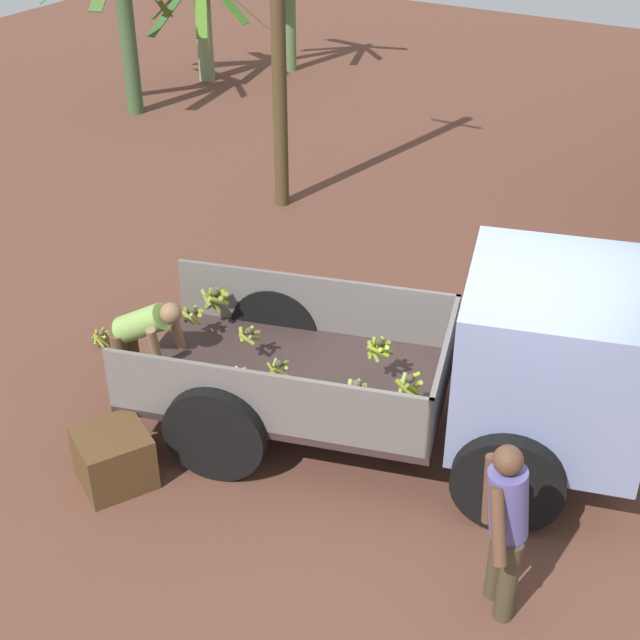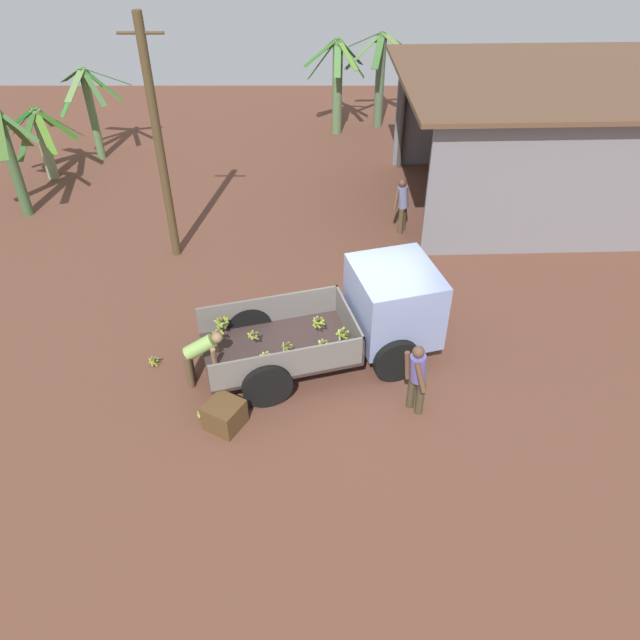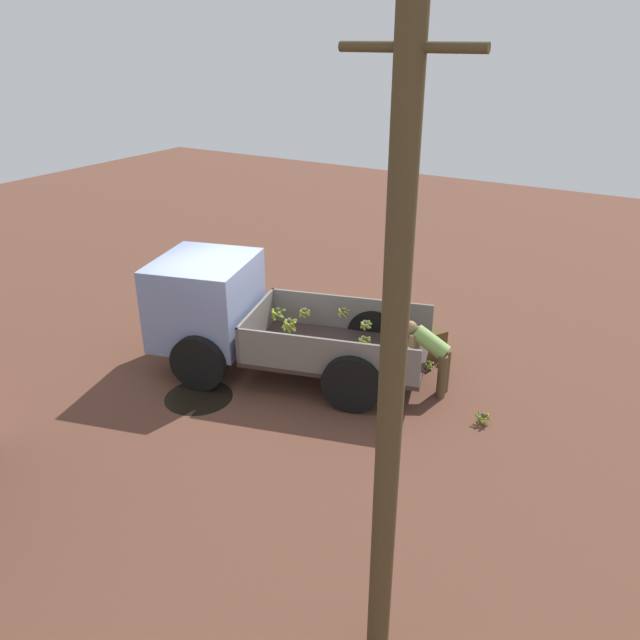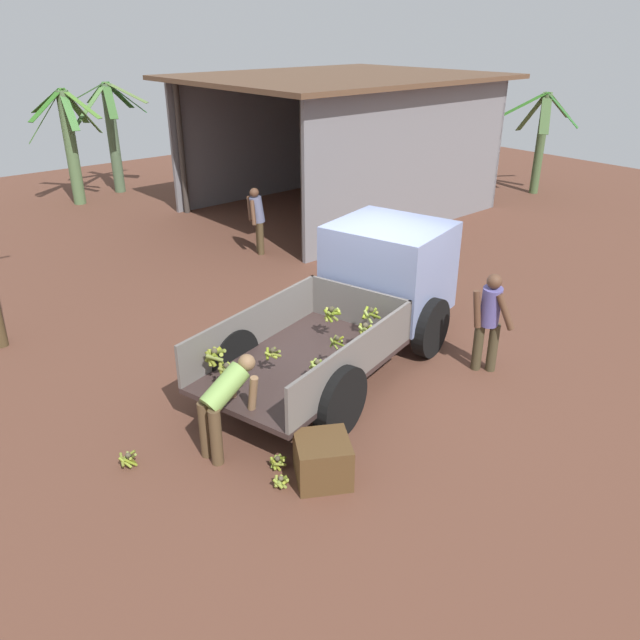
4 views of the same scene
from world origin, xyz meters
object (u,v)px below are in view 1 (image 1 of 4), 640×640
(banana_bunch_on_ground_1, at_px, (102,337))
(wooden_crate_0, at_px, (114,458))
(cargo_truck, at_px, (495,362))
(person_foreground_visitor, at_px, (505,523))
(utility_pole, at_px, (277,1))
(banana_bunch_on_ground_2, at_px, (92,445))
(banana_bunch_on_ground_0, at_px, (126,433))
(person_worker_loading, at_px, (142,337))

(banana_bunch_on_ground_1, bearing_deg, wooden_crate_0, -44.77)
(cargo_truck, height_order, person_foreground_visitor, cargo_truck)
(cargo_truck, distance_m, banana_bunch_on_ground_1, 4.71)
(utility_pole, bearing_deg, banana_bunch_on_ground_2, -75.30)
(cargo_truck, xyz_separation_m, wooden_crate_0, (-2.86, -2.16, -0.81))
(banana_bunch_on_ground_0, relative_size, wooden_crate_0, 0.32)
(person_foreground_visitor, relative_size, banana_bunch_on_ground_1, 6.76)
(person_worker_loading, bearing_deg, utility_pole, 100.14)
(utility_pole, distance_m, banana_bunch_on_ground_1, 5.34)
(banana_bunch_on_ground_1, xyz_separation_m, banana_bunch_on_ground_2, (1.24, -1.51, -0.03))
(person_foreground_visitor, bearing_deg, banana_bunch_on_ground_1, -54.13)
(banana_bunch_on_ground_1, relative_size, wooden_crate_0, 0.38)
(person_foreground_visitor, xyz_separation_m, banana_bunch_on_ground_2, (-4.11, -0.20, -0.83))
(utility_pole, bearing_deg, wooden_crate_0, -71.62)
(utility_pole, xyz_separation_m, banana_bunch_on_ground_2, (1.56, -5.96, -2.96))
(wooden_crate_0, bearing_deg, banana_bunch_on_ground_2, 158.19)
(utility_pole, relative_size, banana_bunch_on_ground_2, 29.02)
(cargo_truck, height_order, banana_bunch_on_ground_0, cargo_truck)
(cargo_truck, distance_m, person_worker_loading, 3.60)
(utility_pole, height_order, wooden_crate_0, utility_pole)
(person_foreground_visitor, xyz_separation_m, person_worker_loading, (-4.23, 0.80, -0.16))
(person_foreground_visitor, bearing_deg, wooden_crate_0, -34.16)
(cargo_truck, height_order, banana_bunch_on_ground_1, cargo_truck)
(person_foreground_visitor, height_order, banana_bunch_on_ground_2, person_foreground_visitor)
(utility_pole, height_order, person_worker_loading, utility_pole)
(person_worker_loading, bearing_deg, cargo_truck, 9.29)
(person_foreground_visitor, xyz_separation_m, banana_bunch_on_ground_0, (-3.94, 0.10, -0.82))
(cargo_truck, distance_m, person_foreground_visitor, 1.93)
(person_foreground_visitor, distance_m, person_worker_loading, 4.31)
(cargo_truck, bearing_deg, wooden_crate_0, -158.74)
(wooden_crate_0, bearing_deg, banana_bunch_on_ground_0, 121.50)
(person_foreground_visitor, distance_m, banana_bunch_on_ground_1, 5.57)
(utility_pole, bearing_deg, person_foreground_visitor, -45.41)
(banana_bunch_on_ground_0, height_order, banana_bunch_on_ground_1, banana_bunch_on_ground_1)
(cargo_truck, xyz_separation_m, utility_pole, (-4.91, 4.00, 1.97))
(banana_bunch_on_ground_2, bearing_deg, person_foreground_visitor, 2.81)
(banana_bunch_on_ground_2, bearing_deg, cargo_truck, 30.40)
(person_foreground_visitor, bearing_deg, utility_pole, -85.77)
(person_worker_loading, height_order, banana_bunch_on_ground_1, person_worker_loading)
(utility_pole, distance_m, person_worker_loading, 5.65)
(utility_pole, xyz_separation_m, wooden_crate_0, (2.05, -6.15, -2.77))
(person_worker_loading, xyz_separation_m, banana_bunch_on_ground_2, (0.11, -1.01, -0.67))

